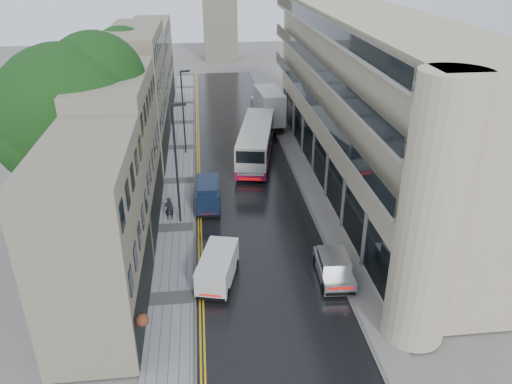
{
  "coord_description": "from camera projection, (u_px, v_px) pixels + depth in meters",
  "views": [
    {
      "loc": [
        -3.59,
        -13.15,
        18.66
      ],
      "look_at": [
        -0.08,
        18.0,
        3.29
      ],
      "focal_mm": 35.0,
      "sensor_mm": 36.0,
      "label": 1
    }
  ],
  "objects": [
    {
      "name": "cream_bus",
      "position": [
        239.0,
        155.0,
        45.52
      ],
      "size": [
        5.07,
        12.44,
        3.31
      ],
      "primitive_type": null,
      "rotation": [
        0.0,
        0.0,
        -0.2
      ],
      "color": "beige",
      "rests_on": "road"
    },
    {
      "name": "lamp_post_near",
      "position": [
        176.0,
        166.0,
        35.64
      ],
      "size": [
        1.04,
        0.46,
        9.05
      ],
      "primitive_type": null,
      "rotation": [
        0.0,
        0.0,
        0.24
      ],
      "color": "black",
      "rests_on": "left_sidewalk"
    },
    {
      "name": "right_sidewalk",
      "position": [
        304.0,
        175.0,
        45.36
      ],
      "size": [
        1.8,
        85.0,
        0.12
      ],
      "primitive_type": "cube",
      "color": "slate",
      "rests_on": "ground"
    },
    {
      "name": "silver_hatchback",
      "position": [
        324.0,
        282.0,
        29.62
      ],
      "size": [
        2.12,
        4.43,
        1.63
      ],
      "primitive_type": null,
      "rotation": [
        0.0,
        0.0,
        -0.05
      ],
      "color": "#BCBBC0",
      "rests_on": "road"
    },
    {
      "name": "navy_van",
      "position": [
        197.0,
        202.0,
        38.12
      ],
      "size": [
        1.99,
        4.59,
        2.31
      ],
      "primitive_type": null,
      "rotation": [
        0.0,
        0.0,
        -0.04
      ],
      "color": "#0E1A33",
      "rests_on": "road"
    },
    {
      "name": "old_shop_row",
      "position": [
        134.0,
        109.0,
        43.49
      ],
      "size": [
        4.5,
        56.0,
        12.0
      ],
      "primitive_type": null,
      "color": "gray",
      "rests_on": "ground"
    },
    {
      "name": "white_van",
      "position": [
        198.0,
        281.0,
        29.34
      ],
      "size": [
        2.91,
        4.7,
        1.98
      ],
      "primitive_type": null,
      "rotation": [
        0.0,
        0.0,
        -0.25
      ],
      "color": "silver",
      "rests_on": "road"
    },
    {
      "name": "tree_far",
      "position": [
        107.0,
        98.0,
        45.79
      ],
      "size": [
        9.24,
        9.24,
        12.46
      ],
      "primitive_type": null,
      "color": "black",
      "rests_on": "ground"
    },
    {
      "name": "left_sidewalk",
      "position": [
        180.0,
        181.0,
        44.23
      ],
      "size": [
        2.7,
        85.0,
        0.12
      ],
      "primitive_type": "cube",
      "color": "gray",
      "rests_on": "ground"
    },
    {
      "name": "pedestrian",
      "position": [
        169.0,
        209.0,
        37.51
      ],
      "size": [
        0.71,
        0.51,
        1.82
      ],
      "primitive_type": "imported",
      "rotation": [
        0.0,
        0.0,
        3.26
      ],
      "color": "black",
      "rests_on": "left_sidewalk"
    },
    {
      "name": "modern_block",
      "position": [
        369.0,
        104.0,
        41.46
      ],
      "size": [
        8.0,
        40.0,
        14.0
      ],
      "primitive_type": null,
      "color": "tan",
      "rests_on": "ground"
    },
    {
      "name": "road",
      "position": [
        245.0,
        178.0,
        44.84
      ],
      "size": [
        9.0,
        85.0,
        0.02
      ],
      "primitive_type": "cube",
      "color": "black",
      "rests_on": "ground"
    },
    {
      "name": "tree_near",
      "position": [
        71.0,
        140.0,
        33.84
      ],
      "size": [
        10.56,
        10.56,
        13.89
      ],
      "primitive_type": null,
      "color": "black",
      "rests_on": "ground"
    },
    {
      "name": "white_lorry",
      "position": [
        261.0,
        113.0,
        55.29
      ],
      "size": [
        3.19,
        8.52,
        4.38
      ],
      "primitive_type": null,
      "rotation": [
        0.0,
        0.0,
        0.08
      ],
      "color": "silver",
      "rests_on": "road"
    },
    {
      "name": "lamp_post_far",
      "position": [
        183.0,
        113.0,
        48.43
      ],
      "size": [
        0.94,
        0.42,
        8.19
      ],
      "primitive_type": null,
      "rotation": [
        0.0,
        0.0,
        0.24
      ],
      "color": "black",
      "rests_on": "left_sidewalk"
    }
  ]
}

